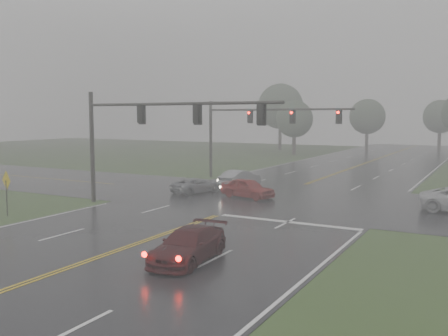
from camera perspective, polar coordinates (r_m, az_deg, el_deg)
The scene contains 15 objects.
ground at distance 19.92m, azimuth -21.72°, elevation -12.15°, with size 180.00×180.00×0.00m, color #334D21.
main_road at distance 35.70m, azimuth 3.86°, elevation -3.83°, with size 18.00×160.00×0.02m, color black.
cross_street at distance 37.50m, azimuth 5.15°, elevation -3.37°, with size 120.00×14.00×0.02m, color black.
stop_bar at distance 28.90m, azimuth 7.31°, elevation -6.18°, with size 8.50×0.50×0.01m, color silver.
sedan_maroon at distance 21.25m, azimuth -4.08°, elevation -10.60°, with size 1.91×4.69×1.36m, color #370A0C.
sedan_red at distance 37.14m, azimuth 2.71°, elevation -3.44°, with size 1.72×4.27×1.46m, color maroon.
sedan_silver at distance 42.83m, azimuth 1.83°, elevation -2.18°, with size 1.54×4.41×1.45m, color gray.
car_grey at distance 39.52m, azimuth -3.16°, elevation -2.87°, with size 1.98×4.30×1.19m, color slate.
signal_gantry_near at distance 33.28m, azimuth -9.23°, elevation 4.84°, with size 14.56×0.34×7.74m.
signal_gantry_far at distance 47.47m, azimuth 3.18°, elevation 5.07°, with size 14.38×0.38×7.56m.
sign_diamond_west at distance 33.02m, azimuth -23.61°, elevation -1.87°, with size 1.11×0.33×2.74m.
tree_nw_a at distance 79.11m, azimuth 8.05°, elevation 5.56°, with size 5.82×5.82×8.54m.
tree_n_mid at distance 91.40m, azimuth 16.06°, elevation 5.67°, with size 6.20×6.20×9.11m.
tree_nw_b at distance 90.23m, azimuth 6.45°, elevation 7.01°, with size 8.08×8.08×11.86m.
tree_n_far at distance 100.82m, azimuth 23.49°, elevation 5.40°, with size 6.19×6.19×9.10m.
Camera 1 is at (14.76, -11.94, 6.04)m, focal length 40.00 mm.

